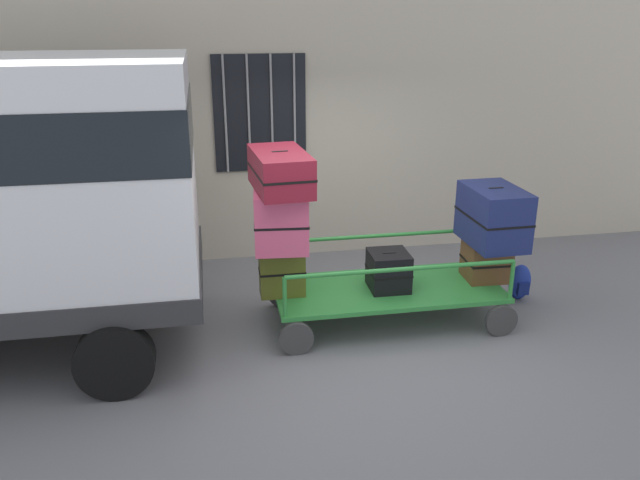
{
  "coord_description": "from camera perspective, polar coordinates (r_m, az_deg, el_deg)",
  "views": [
    {
      "loc": [
        -1.2,
        -5.96,
        3.28
      ],
      "look_at": [
        -0.08,
        0.17,
        1.0
      ],
      "focal_mm": 35.59,
      "sensor_mm": 36.0,
      "label": 1
    }
  ],
  "objects": [
    {
      "name": "cart_railing",
      "position": [
        6.89,
        6.17,
        -1.45
      ],
      "size": [
        2.44,
        1.06,
        0.44
      ],
      "color": "#2D8438",
      "rests_on": "luggage_cart"
    },
    {
      "name": "suitcase_left_bottom",
      "position": [
        6.72,
        -3.44,
        -2.76
      ],
      "size": [
        0.48,
        0.26,
        0.56
      ],
      "color": "#4C5119",
      "rests_on": "luggage_cart"
    },
    {
      "name": "suitcase_midleft_bottom",
      "position": [
        6.92,
        6.18,
        -2.74
      ],
      "size": [
        0.44,
        0.45,
        0.42
      ],
      "color": "black",
      "rests_on": "luggage_cart"
    },
    {
      "name": "luggage_cart",
      "position": [
        7.05,
        6.04,
        -4.67
      ],
      "size": [
        2.55,
        1.19,
        0.4
      ],
      "color": "#2D8438",
      "rests_on": "ground"
    },
    {
      "name": "suitcase_left_top",
      "position": [
        6.34,
        -3.61,
        6.22
      ],
      "size": [
        0.59,
        1.01,
        0.4
      ],
      "color": "maroon",
      "rests_on": "suitcase_left_middle"
    },
    {
      "name": "ground_plane",
      "position": [
        6.91,
        0.91,
        -8.28
      ],
      "size": [
        40.0,
        40.0,
        0.0
      ],
      "primitive_type": "plane",
      "color": "slate"
    },
    {
      "name": "suitcase_center_middle",
      "position": [
        7.14,
        15.31,
        2.1
      ],
      "size": [
        0.56,
        0.85,
        0.63
      ],
      "color": "navy",
      "rests_on": "suitcase_center_bottom"
    },
    {
      "name": "suitcase_center_bottom",
      "position": [
        7.37,
        14.73,
        -1.76
      ],
      "size": [
        0.5,
        0.45,
        0.45
      ],
      "color": "brown",
      "rests_on": "luggage_cart"
    },
    {
      "name": "backpack",
      "position": [
        7.93,
        17.53,
        -3.64
      ],
      "size": [
        0.27,
        0.22,
        0.44
      ],
      "color": "navy",
      "rests_on": "ground"
    },
    {
      "name": "building_wall",
      "position": [
        8.6,
        -2.39,
        14.84
      ],
      "size": [
        12.0,
        0.38,
        5.0
      ],
      "color": "#BCB29E",
      "rests_on": "ground"
    },
    {
      "name": "suitcase_left_middle",
      "position": [
        6.53,
        -3.56,
        2.01
      ],
      "size": [
        0.61,
        0.78,
        0.61
      ],
      "color": "#CC4C72",
      "rests_on": "suitcase_left_bottom"
    }
  ]
}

